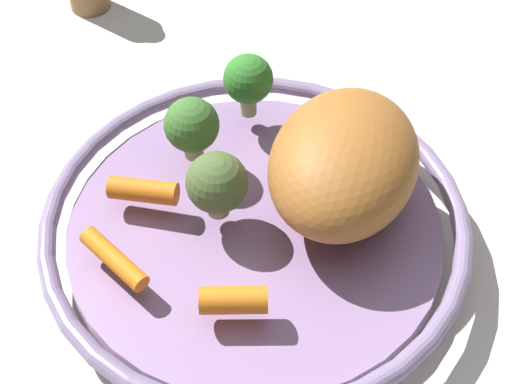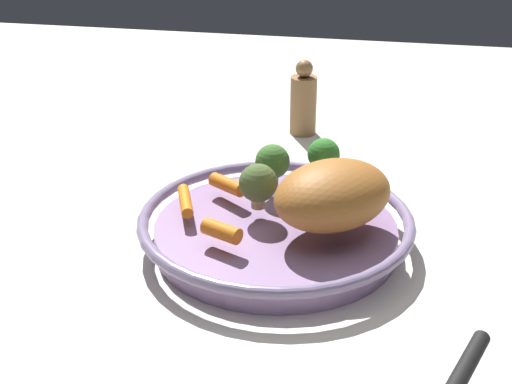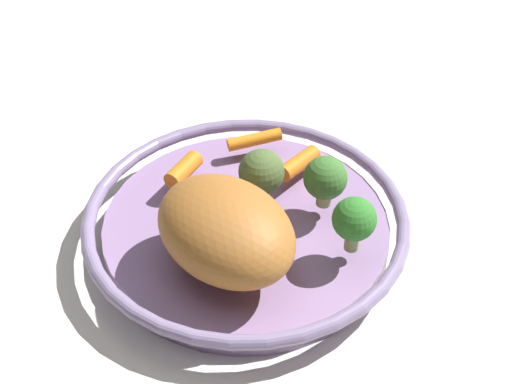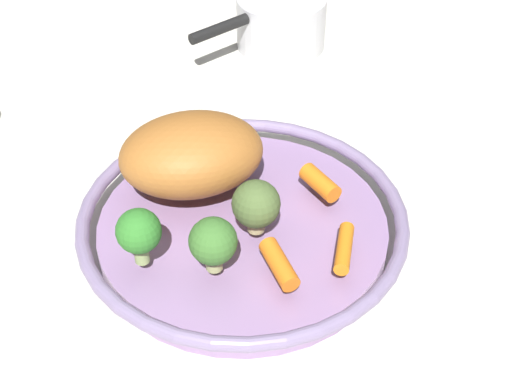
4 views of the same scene
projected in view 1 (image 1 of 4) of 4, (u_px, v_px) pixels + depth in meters
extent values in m
plane|color=silver|center=(255.00, 248.00, 0.64)|extent=(2.14, 2.14, 0.00)
cylinder|color=#8E709E|center=(255.00, 237.00, 0.63)|extent=(0.31, 0.31, 0.03)
torus|color=gray|center=(255.00, 219.00, 0.61)|extent=(0.36, 0.36, 0.02)
ellipsoid|color=#A56329|center=(344.00, 162.00, 0.59)|extent=(0.19, 0.19, 0.08)
cylinder|color=orange|center=(234.00, 300.00, 0.54)|extent=(0.04, 0.05, 0.02)
cylinder|color=orange|center=(113.00, 256.00, 0.57)|extent=(0.07, 0.04, 0.02)
cylinder|color=orange|center=(143.00, 191.00, 0.61)|extent=(0.05, 0.06, 0.02)
cylinder|color=tan|center=(218.00, 206.00, 0.60)|extent=(0.02, 0.02, 0.01)
sphere|color=#4A6131|center=(217.00, 183.00, 0.58)|extent=(0.05, 0.05, 0.05)
cylinder|color=#95AB66|center=(248.00, 104.00, 0.68)|extent=(0.01, 0.01, 0.02)
sphere|color=#307829|center=(248.00, 79.00, 0.66)|extent=(0.04, 0.04, 0.04)
cylinder|color=tan|center=(194.00, 148.00, 0.65)|extent=(0.02, 0.02, 0.02)
sphere|color=#3B6E2C|center=(192.00, 125.00, 0.62)|extent=(0.05, 0.05, 0.05)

